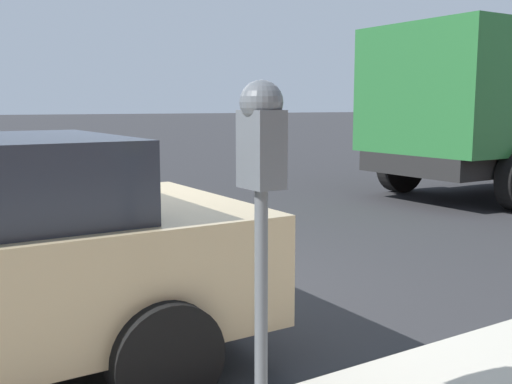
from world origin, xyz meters
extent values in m
plane|color=#2B2B2D|center=(0.00, 0.00, 0.00)|extent=(220.00, 220.00, 0.00)
cylinder|color=#4C5156|center=(-2.56, 0.60, 0.74)|extent=(0.06, 0.06, 1.18)
cube|color=#4C5156|center=(-2.56, 0.60, 1.50)|extent=(0.20, 0.14, 0.34)
sphere|color=#4C5156|center=(-2.56, 0.60, 1.70)|extent=(0.19, 0.19, 0.19)
cube|color=gold|center=(-2.46, 0.60, 1.46)|extent=(0.01, 0.11, 0.12)
cube|color=black|center=(-2.46, 0.60, 1.58)|extent=(0.01, 0.10, 0.08)
cylinder|color=black|center=(-1.83, 0.76, 0.32)|extent=(0.22, 0.64, 0.64)
cylinder|color=black|center=(0.08, 0.76, 0.32)|extent=(0.22, 0.64, 0.64)
cube|color=#23602D|center=(2.37, -6.62, 1.95)|extent=(2.65, 2.56, 2.16)
cylinder|color=black|center=(3.68, -6.61, 0.52)|extent=(0.31, 1.04, 1.04)
camera|label=1|loc=(-4.75, 1.98, 1.69)|focal=42.00mm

